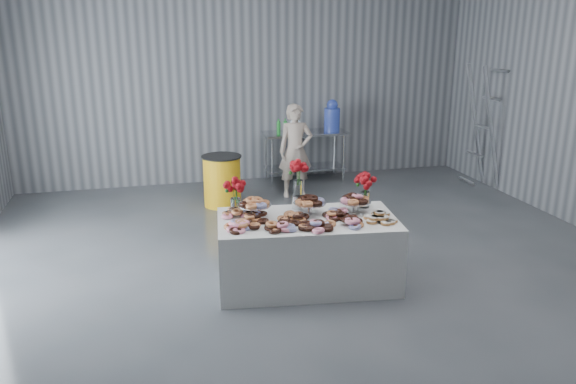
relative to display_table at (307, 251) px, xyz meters
name	(u,v)px	position (x,y,z in m)	size (l,w,h in m)	color
ground	(325,285)	(0.18, -0.10, -0.38)	(9.00, 9.00, 0.00)	#3B3E43
room_walls	(301,35)	(-0.09, -0.03, 2.26)	(8.04, 9.04, 4.02)	gray
display_table	(307,251)	(0.00, 0.00, 0.00)	(1.90, 1.00, 0.75)	silver
prep_table	(305,147)	(1.11, 4.00, 0.24)	(1.50, 0.60, 0.90)	silver
donut_mounds	(309,216)	(0.00, -0.05, 0.42)	(1.80, 0.80, 0.09)	#D5854E
cake_stand_left	(255,204)	(-0.53, 0.22, 0.52)	(0.36, 0.36, 0.17)	silver
cake_stand_mid	(310,202)	(0.07, 0.14, 0.52)	(0.36, 0.36, 0.17)	silver
cake_stand_right	(355,200)	(0.56, 0.08, 0.52)	(0.36, 0.36, 0.17)	silver
danish_pile	(380,215)	(0.73, -0.24, 0.43)	(0.48, 0.48, 0.11)	white
bouquet_left	(235,188)	(-0.71, 0.34, 0.67)	(0.26, 0.26, 0.42)	white
bouquet_right	(365,182)	(0.73, 0.21, 0.67)	(0.26, 0.26, 0.42)	white
bouquet_center	(298,176)	(-0.01, 0.35, 0.75)	(0.26, 0.26, 0.57)	silver
water_jug	(332,117)	(1.61, 4.00, 0.77)	(0.28, 0.28, 0.55)	#425EE3
drink_bottles	(289,126)	(0.79, 3.90, 0.66)	(0.54, 0.08, 0.27)	#268C33
person	(296,151)	(0.72, 3.16, 0.38)	(0.55, 0.36, 1.52)	#CC8C93
trash_barrel	(222,181)	(-0.51, 2.97, 0.02)	(0.62, 0.62, 0.79)	#F2AE14
stepladder	(483,127)	(3.93, 2.88, 0.69)	(0.24, 0.53, 2.12)	silver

